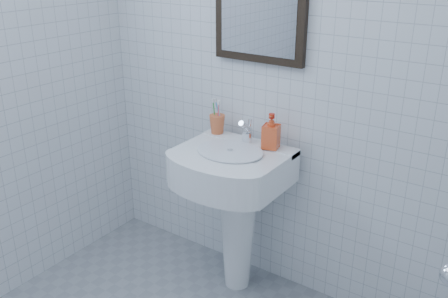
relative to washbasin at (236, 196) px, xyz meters
The scene contains 5 objects.
wall_back 0.72m from the washbasin, 63.42° to the left, with size 2.20×0.02×2.50m, color silver.
washbasin is the anchor object (origin of this frame).
faucet 0.34m from the washbasin, 90.00° to the left, with size 0.05×0.12×0.13m.
toothbrush_cup 0.40m from the washbasin, 148.84° to the left, with size 0.08×0.08×0.10m, color #D56033, non-canonical shape.
soap_dispenser 0.40m from the washbasin, 37.07° to the left, with size 0.08×0.08×0.18m, color red.
Camera 1 is at (1.16, -0.95, 1.79)m, focal length 40.00 mm.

